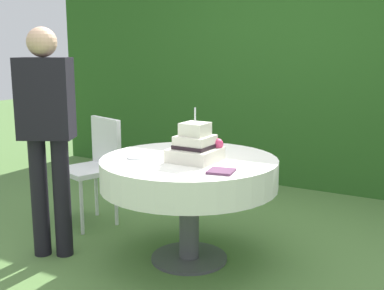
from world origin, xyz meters
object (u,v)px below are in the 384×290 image
serving_plate_near (136,157)px  garden_chair (96,160)px  wedding_cake (196,147)px  standing_person (47,127)px  serving_plate_far (213,149)px  napkin_stack (221,171)px  cake_table (189,174)px

serving_plate_near → garden_chair: size_ratio=0.14×
wedding_cake → standing_person: (-0.96, -0.37, 0.10)m
wedding_cake → serving_plate_near: (-0.39, -0.13, -0.09)m
wedding_cake → serving_plate_far: size_ratio=2.81×
serving_plate_far → napkin_stack: napkin_stack is taller
serving_plate_far → standing_person: 1.18m
serving_plate_far → garden_chair: garden_chair is taller
serving_plate_far → standing_person: standing_person is taller
serving_plate_near → standing_person: (-0.57, -0.24, 0.19)m
cake_table → standing_person: size_ratio=0.75×
wedding_cake → cake_table: bearing=149.7°
wedding_cake → garden_chair: bearing=164.7°
napkin_stack → serving_plate_near: bearing=174.9°
serving_plate_far → standing_person: size_ratio=0.08×
cake_table → serving_plate_far: 0.34m
wedding_cake → serving_plate_far: 0.38m
wedding_cake → serving_plate_far: (-0.06, 0.37, -0.09)m
serving_plate_near → standing_person: bearing=-157.5°
napkin_stack → garden_chair: bearing=160.5°
standing_person → napkin_stack: bearing=8.1°
cake_table → garden_chair: garden_chair is taller
serving_plate_far → napkin_stack: 0.65m
wedding_cake → standing_person: size_ratio=0.22×
garden_chair → serving_plate_near: bearing=-30.9°
wedding_cake → serving_plate_near: 0.42m
wedding_cake → garden_chair: wedding_cake is taller
wedding_cake → garden_chair: size_ratio=0.40×
serving_plate_far → wedding_cake: bearing=-80.5°
napkin_stack → standing_person: standing_person is taller
serving_plate_near → standing_person: standing_person is taller
serving_plate_near → napkin_stack: (0.67, -0.06, 0.00)m
serving_plate_near → wedding_cake: bearing=18.5°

